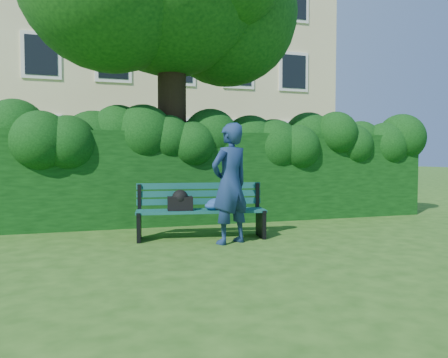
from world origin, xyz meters
name	(u,v)px	position (x,y,z in m)	size (l,w,h in m)	color
ground	(236,241)	(0.00, 0.00, 0.00)	(80.00, 80.00, 0.00)	#275217
apartment_building	(134,54)	(0.00, 13.99, 6.00)	(16.00, 8.08, 12.00)	#CEBB8A
hedge	(200,178)	(0.00, 2.20, 0.90)	(10.00, 1.00, 1.80)	black
park_bench	(202,208)	(-0.42, 0.43, 0.50)	(2.14, 0.87, 0.89)	#0E483C
man_reading	(230,184)	(-0.13, -0.12, 0.92)	(0.67, 0.44, 1.84)	navy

